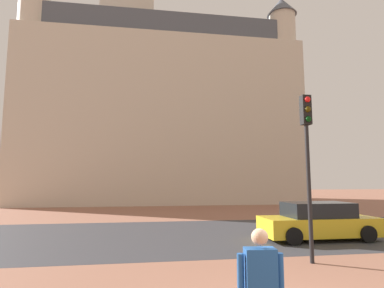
% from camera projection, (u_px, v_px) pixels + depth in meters
% --- Properties ---
extents(ground_plane, '(120.00, 120.00, 0.00)m').
position_uv_depth(ground_plane, '(203.00, 232.00, 13.98)').
color(ground_plane, '#93604C').
extents(street_asphalt_strip, '(120.00, 8.78, 0.00)m').
position_uv_depth(street_asphalt_strip, '(205.00, 234.00, 13.55)').
color(street_asphalt_strip, '#38383D').
rests_on(street_asphalt_strip, ground_plane).
extents(landmark_building, '(28.85, 13.53, 35.23)m').
position_uv_depth(landmark_building, '(157.00, 109.00, 35.79)').
color(landmark_building, beige).
rests_on(landmark_building, ground_plane).
extents(car_yellow, '(4.56, 1.97, 1.47)m').
position_uv_depth(car_yellow, '(318.00, 222.00, 12.38)').
color(car_yellow, gold).
rests_on(car_yellow, ground_plane).
extents(traffic_light_pole, '(0.28, 0.34, 4.92)m').
position_uv_depth(traffic_light_pole, '(307.00, 144.00, 9.17)').
color(traffic_light_pole, black).
rests_on(traffic_light_pole, ground_plane).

